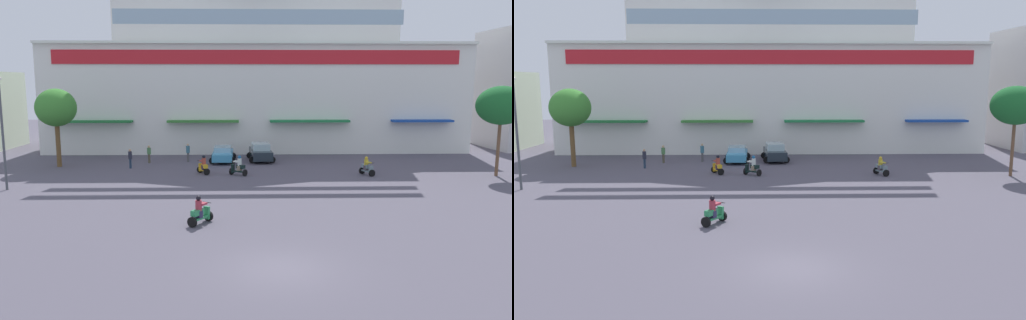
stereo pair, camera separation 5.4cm
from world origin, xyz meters
TOP-DOWN VIEW (x-y plane):
  - ground_plane at (0.00, 13.00)m, footprint 128.00×128.00m
  - colonial_building at (-0.00, 36.17)m, footprint 42.55×16.96m
  - plaza_tree_0 at (-16.98, 23.44)m, footprint 3.30×3.52m
  - plaza_tree_1 at (17.91, 18.34)m, footprint 3.65×3.41m
  - parked_car_0 at (-3.22, 25.69)m, footprint 2.35×4.50m
  - parked_car_1 at (0.18, 26.09)m, footprint 2.55×4.56m
  - scooter_rider_0 at (-3.60, 6.04)m, footprint 1.24×1.52m
  - scooter_rider_1 at (-1.78, 19.04)m, footprint 1.43×1.17m
  - scooter_rider_3 at (8.10, 18.92)m, footprint 1.02×1.44m
  - scooter_rider_4 at (-4.51, 19.70)m, footprint 1.12×1.44m
  - pedestrian_0 at (-6.36, 25.67)m, footprint 0.46×0.46m
  - pedestrian_1 at (-9.74, 25.18)m, footprint 0.45×0.45m
  - pedestrian_2 at (-10.79, 22.50)m, footprint 0.42×0.42m
  - streetlamp_near at (-17.13, 14.42)m, footprint 0.40×0.40m

SIDE VIEW (x-z plane):
  - ground_plane at x=0.00m, z-range 0.00..0.00m
  - scooter_rider_3 at x=8.10m, z-range -0.12..1.32m
  - scooter_rider_0 at x=-3.60m, z-range -0.14..1.35m
  - scooter_rider_4 at x=-4.51m, z-range -0.14..1.36m
  - scooter_rider_1 at x=-1.78m, z-range -0.14..1.42m
  - parked_car_0 at x=-3.22m, z-range 0.02..1.41m
  - parked_car_1 at x=0.18m, z-range 0.00..1.62m
  - pedestrian_1 at x=-9.74m, z-range 0.11..1.69m
  - pedestrian_2 at x=-10.79m, z-range 0.12..1.73m
  - pedestrian_0 at x=-6.36m, z-range 0.12..1.78m
  - streetlamp_near at x=-17.13m, z-range 0.58..8.02m
  - plaza_tree_0 at x=-16.98m, z-range 1.66..8.22m
  - plaza_tree_1 at x=17.91m, z-range 1.93..8.75m
  - colonial_building at x=0.00m, z-range -1.19..18.91m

